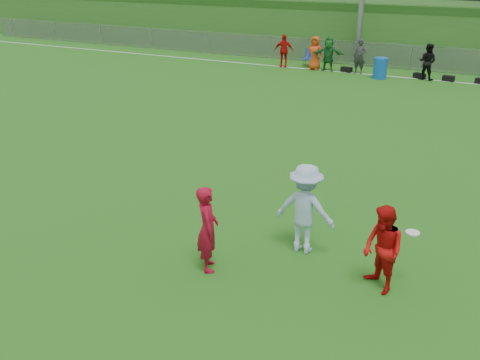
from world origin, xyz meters
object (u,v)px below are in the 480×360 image
Objects in this scene: player_blue at (305,209)px; frisbee at (413,233)px; player_red_left at (208,229)px; player_red_center at (383,250)px; recycling_bin at (380,68)px.

player_blue is 7.43× the size of frisbee.
frisbee is at bearing -105.62° from player_red_left.
player_red_left is 3.66m from frisbee.
player_blue is (1.41, 1.42, 0.08)m from player_red_left.
player_red_center is 0.87× the size of player_blue.
frisbee is at bearing -76.54° from recycling_bin.
player_blue reaches higher than frisbee.
frisbee is 17.88m from recycling_bin.
player_red_center is 1.83m from player_blue.
player_red_left is at bearing 45.53° from player_blue.
player_red_left is 18.44m from recycling_bin.
player_red_left is 1.71× the size of recycling_bin.
player_red_left reaches higher than recycling_bin.
frisbee is (0.42, 0.34, 0.27)m from player_red_center.
player_blue is at bearing -77.12° from player_red_left.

